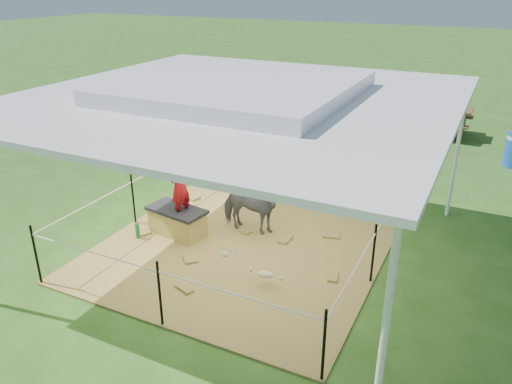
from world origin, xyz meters
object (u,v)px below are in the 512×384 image
at_px(green_bottle, 138,231).
at_px(distant_person, 447,118).
at_px(woman, 179,181).
at_px(foal, 266,273).
at_px(straw_bale, 178,222).
at_px(pony, 250,208).
at_px(picnic_table_near, 434,120).

height_order(green_bottle, distant_person, distant_person).
xyz_separation_m(woman, foal, (2.03, -0.81, -0.82)).
distance_m(straw_bale, woman, 0.82).
relative_size(pony, picnic_table_near, 0.58).
bearing_deg(foal, pony, 110.49).
bearing_deg(foal, straw_bale, 145.25).
xyz_separation_m(green_bottle, pony, (1.69, 1.08, 0.35)).
bearing_deg(pony, green_bottle, 119.87).
distance_m(green_bottle, picnic_table_near, 9.81).
distance_m(green_bottle, distant_person, 9.56).
height_order(woman, distant_person, woman).
relative_size(straw_bale, distant_person, 0.78).
bearing_deg(picnic_table_near, distant_person, -47.83).
height_order(woman, green_bottle, woman).
xyz_separation_m(woman, green_bottle, (-0.65, -0.45, -0.90)).
bearing_deg(green_bottle, straw_bale, 39.29).
relative_size(woman, pony, 1.04).
bearing_deg(straw_bale, green_bottle, -140.71).
bearing_deg(distant_person, green_bottle, 42.55).
bearing_deg(green_bottle, pony, 32.58).
relative_size(straw_bale, foal, 1.26).
xyz_separation_m(pony, foal, (0.99, -1.44, -0.27)).
height_order(straw_bale, pony, pony).
bearing_deg(foal, distant_person, 66.74).
xyz_separation_m(pony, distant_person, (2.45, 7.53, 0.12)).
bearing_deg(woman, foal, 77.22).
bearing_deg(pony, foal, -148.23).
xyz_separation_m(straw_bale, foal, (2.13, -0.81, -0.00)).
xyz_separation_m(green_bottle, picnic_table_near, (3.75, 9.06, 0.25)).
distance_m(straw_bale, green_bottle, 0.72).
height_order(straw_bale, foal, straw_bale).
relative_size(straw_bale, woman, 0.83).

